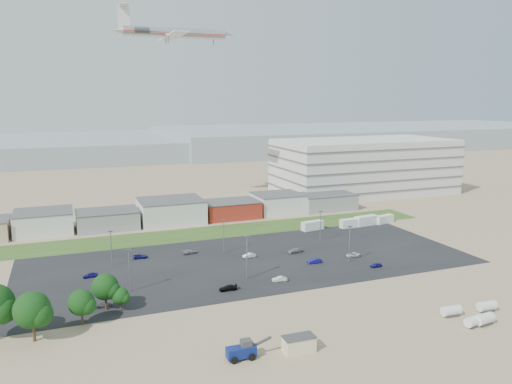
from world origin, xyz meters
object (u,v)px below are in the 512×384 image
parked_car_3 (228,288)px  parked_car_13 (280,279)px  parked_car_10 (103,305)px  portable_shed (299,344)px  parked_car_6 (190,252)px  parked_car_9 (140,256)px  parked_car_1 (314,261)px  telehandler (241,350)px  parked_car_12 (295,251)px  parked_car_0 (353,255)px  parked_car_2 (376,265)px  parked_car_5 (90,275)px  storage_tank_nw (451,311)px  box_trailer_a (313,226)px  parked_car_7 (249,255)px

parked_car_3 → parked_car_13: parked_car_3 is taller
parked_car_10 → portable_shed: bearing=-133.8°
portable_shed → parked_car_6: bearing=95.1°
parked_car_9 → parked_car_13: size_ratio=1.10×
portable_shed → parked_car_1: portable_shed is taller
telehandler → parked_car_12: telehandler is taller
parked_car_6 → parked_car_13: 32.75m
parked_car_6 → parked_car_0: bearing=-122.6°
parked_car_2 → parked_car_0: bearing=-175.5°
parked_car_1 → parked_car_13: bearing=-54.5°
parked_car_5 → portable_shed: bearing=25.8°
parked_car_0 → parked_car_3: parked_car_3 is taller
parked_car_3 → parked_car_10: size_ratio=1.12×
parked_car_1 → parked_car_2: 16.07m
parked_car_5 → parked_car_13: size_ratio=0.98×
portable_shed → parked_car_0: bearing=49.8°
parked_car_9 → parked_car_12: (41.82, -11.06, 0.10)m
storage_tank_nw → parked_car_9: 80.64m
storage_tank_nw → parked_car_9: bearing=131.1°
parked_car_2 → parked_car_12: bearing=-142.9°
parked_car_1 → parked_car_12: size_ratio=0.89×
telehandler → parked_car_9: 61.81m
telehandler → parked_car_10: telehandler is taller
storage_tank_nw → parked_car_6: storage_tank_nw is taller
storage_tank_nw → parked_car_9: storage_tank_nw is taller
portable_shed → parked_car_10: (-30.11, 32.12, -0.89)m
box_trailer_a → parked_car_3: (-43.33, -41.14, -0.87)m
parked_car_2 → parked_car_10: size_ratio=0.86×
parked_car_0 → parked_car_7: (-27.21, 9.81, 0.06)m
box_trailer_a → parked_car_2: size_ratio=2.45×
storage_tank_nw → parked_car_2: 31.02m
parked_car_3 → parked_car_10: bearing=-89.3°
telehandler → parked_car_10: (-19.93, 30.85, -1.13)m
telehandler → box_trailer_a: telehandler is taller
parked_car_5 → parked_car_12: bearing=84.1°
parked_car_2 → telehandler: bearing=-57.7°
telehandler → parked_car_5: bearing=114.3°
portable_shed → parked_car_13: portable_shed is taller
storage_tank_nw → parked_car_3: 47.96m
portable_shed → parked_car_0: 56.74m
parked_car_5 → parked_car_12: 55.55m
portable_shed → storage_tank_nw: bearing=4.3°
parked_car_9 → parked_car_0: bearing=-103.4°
parked_car_3 → parked_car_12: (26.55, 20.13, 0.04)m
parked_car_13 → parked_car_10: bearing=-82.0°
telehandler → parked_car_7: (20.57, 51.03, -1.05)m
parked_car_5 → parked_car_7: parked_car_7 is taller
portable_shed → parked_car_12: (23.92, 51.53, -0.78)m
parked_car_0 → parked_car_9: parked_car_0 is taller
parked_car_9 → telehandler: bearing=-166.3°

